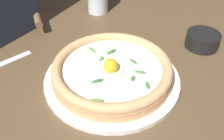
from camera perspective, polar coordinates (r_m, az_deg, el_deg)
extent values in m
cube|color=brown|center=(0.60, -0.98, -4.67)|extent=(2.40, 2.40, 0.03)
cylinder|color=white|center=(0.60, 0.00, -1.89)|extent=(0.32, 0.32, 0.01)
cylinder|color=tan|center=(0.59, 0.00, -0.64)|extent=(0.28, 0.28, 0.02)
torus|color=tan|center=(0.58, 0.00, 0.67)|extent=(0.28, 0.28, 0.02)
cylinder|color=#ECE5C5|center=(0.58, 0.00, 0.37)|extent=(0.24, 0.24, 0.00)
ellipsoid|color=white|center=(0.58, -0.66, 0.34)|extent=(0.07, 0.07, 0.01)
sphere|color=yellow|center=(0.57, -0.54, 1.09)|extent=(0.03, 0.03, 0.03)
ellipsoid|color=#3F863D|center=(0.57, 6.33, -0.42)|extent=(0.03, 0.02, 0.01)
ellipsoid|color=#356E35|center=(0.60, 4.84, 1.97)|extent=(0.02, 0.01, 0.01)
ellipsoid|color=#377633|center=(0.54, 8.04, -3.42)|extent=(0.02, 0.02, 0.00)
ellipsoid|color=#49893B|center=(0.60, -2.52, 2.22)|extent=(0.02, 0.03, 0.01)
ellipsoid|color=#58964A|center=(0.64, -4.54, 4.60)|extent=(0.03, 0.01, 0.01)
ellipsoid|color=#508042|center=(0.55, 4.73, -1.80)|extent=(0.02, 0.02, 0.01)
ellipsoid|color=#377D32|center=(0.63, -0.18, 4.17)|extent=(0.01, 0.03, 0.01)
ellipsoid|color=#5F8F38|center=(0.51, -3.35, -6.75)|extent=(0.03, 0.02, 0.01)
ellipsoid|color=#336B3C|center=(0.55, -3.36, -2.41)|extent=(0.02, 0.03, 0.01)
cylinder|color=black|center=(0.75, 19.70, 6.38)|extent=(0.09, 0.09, 0.04)
cylinder|color=silver|center=(0.87, -16.92, 12.93)|extent=(0.07, 0.03, 0.07)
cylinder|color=silver|center=(0.86, -16.85, 12.65)|extent=(0.02, 0.01, 0.01)
cylinder|color=brown|center=(0.82, -16.42, 11.06)|extent=(0.09, 0.05, 0.02)
cube|color=silver|center=(0.72, -23.17, 1.49)|extent=(0.02, 0.15, 0.00)
cylinder|color=white|center=(0.90, -3.19, 14.75)|extent=(0.06, 0.06, 0.06)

